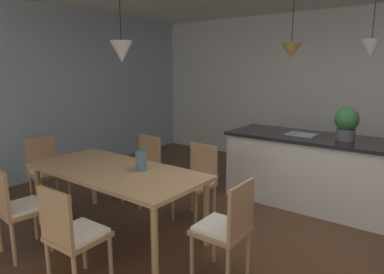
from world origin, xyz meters
The scene contains 16 objects.
ground_plane centered at (0.00, 0.00, -0.02)m, with size 10.00×8.40×0.04m, color #4C301E.
wall_back_kitchen centered at (0.00, 3.26, 1.35)m, with size 10.00×0.12×2.70m, color white.
window_wall_left_glazing centered at (-4.06, 0.00, 1.35)m, with size 0.06×8.40×2.70m, color #9EB7C6.
dining_table centered at (-1.61, -0.60, 0.66)m, with size 1.93×0.90×0.72m.
chair_kitchen_end centered at (-0.27, -0.60, 0.47)m, with size 0.41×0.41×0.87m.
chair_far_right centered at (-1.17, 0.22, 0.47)m, with size 0.42×0.42×0.87m.
chair_near_right centered at (-1.17, -1.42, 0.47)m, with size 0.41×0.41×0.87m.
chair_near_left centered at (-2.05, -1.42, 0.47)m, with size 0.44×0.44×0.87m.
chair_window_end centered at (-2.94, -0.60, 0.47)m, with size 0.43×0.43×0.87m.
chair_far_left centered at (-2.04, 0.22, 0.47)m, with size 0.42×0.42×0.87m.
kitchen_island centered at (-0.15, 1.45, 0.46)m, with size 2.32×0.84×0.91m.
pendant_over_table centered at (-1.59, -0.47, 1.90)m, with size 0.22×0.22×0.90m.
pendant_over_island_main centered at (-0.60, 1.45, 1.96)m, with size 0.26×0.26×0.83m.
pendant_over_island_aux centered at (0.30, 1.45, 1.95)m, with size 0.21×0.21×0.86m.
potted_plant_on_island centered at (0.12, 1.45, 1.11)m, with size 0.28×0.28×0.39m.
vase_on_dining_table centered at (-1.36, -0.47, 0.82)m, with size 0.11×0.11×0.19m.
Camera 1 is at (1.04, -2.81, 1.74)m, focal length 31.69 mm.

